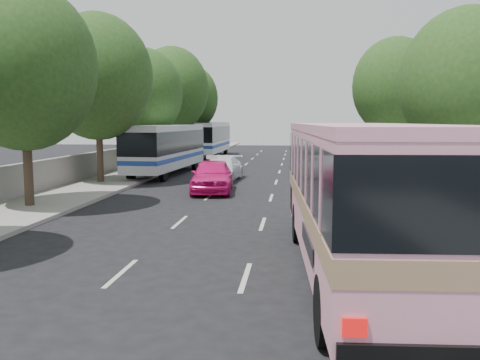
# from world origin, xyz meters

# --- Properties ---
(ground) EXTENTS (120.00, 120.00, 0.00)m
(ground) POSITION_xyz_m (0.00, 0.00, 0.00)
(ground) COLOR black
(ground) RESTS_ON ground
(sidewalk_left) EXTENTS (4.00, 90.00, 0.15)m
(sidewalk_left) POSITION_xyz_m (-8.50, 20.00, 0.07)
(sidewalk_left) COLOR #9E998E
(sidewalk_left) RESTS_ON ground
(sidewalk_right) EXTENTS (4.00, 90.00, 0.12)m
(sidewalk_right) POSITION_xyz_m (8.50, 20.00, 0.06)
(sidewalk_right) COLOR #9E998E
(sidewalk_right) RESTS_ON ground
(low_wall) EXTENTS (0.30, 90.00, 1.50)m
(low_wall) POSITION_xyz_m (-10.30, 20.00, 0.90)
(low_wall) COLOR #9E998E
(low_wall) RESTS_ON sidewalk_left
(tree_left_b) EXTENTS (5.70, 5.70, 8.88)m
(tree_left_b) POSITION_xyz_m (-8.42, 5.94, 5.82)
(tree_left_b) COLOR #38281E
(tree_left_b) RESTS_ON ground
(tree_left_c) EXTENTS (6.00, 6.00, 9.35)m
(tree_left_c) POSITION_xyz_m (-8.62, 13.94, 6.12)
(tree_left_c) COLOR #38281E
(tree_left_c) RESTS_ON ground
(tree_left_d) EXTENTS (5.52, 5.52, 8.60)m
(tree_left_d) POSITION_xyz_m (-8.52, 21.94, 5.63)
(tree_left_d) COLOR #38281E
(tree_left_d) RESTS_ON ground
(tree_left_e) EXTENTS (6.30, 6.30, 9.82)m
(tree_left_e) POSITION_xyz_m (-8.42, 29.94, 6.43)
(tree_left_e) COLOR #38281E
(tree_left_e) RESTS_ON ground
(tree_left_f) EXTENTS (5.88, 5.88, 9.16)m
(tree_left_f) POSITION_xyz_m (-8.62, 37.94, 6.00)
(tree_left_f) COLOR #38281E
(tree_left_f) RESTS_ON ground
(tree_right_near) EXTENTS (5.10, 5.10, 7.95)m
(tree_right_near) POSITION_xyz_m (8.78, 7.94, 5.20)
(tree_right_near) COLOR #38281E
(tree_right_near) RESTS_ON ground
(tree_right_far) EXTENTS (6.00, 6.00, 9.35)m
(tree_right_far) POSITION_xyz_m (9.08, 23.94, 6.12)
(tree_right_far) COLOR #38281E
(tree_right_far) RESTS_ON ground
(pink_bus) EXTENTS (3.37, 10.94, 3.45)m
(pink_bus) POSITION_xyz_m (3.59, -1.58, 2.14)
(pink_bus) COLOR pink
(pink_bus) RESTS_ON ground
(pink_taxi) EXTENTS (2.39, 4.97, 1.64)m
(pink_taxi) POSITION_xyz_m (-2.00, 11.57, 0.82)
(pink_taxi) COLOR #EC1479
(pink_taxi) RESTS_ON ground
(white_pickup) EXTENTS (2.30, 4.99, 1.41)m
(white_pickup) POSITION_xyz_m (-2.23, 16.38, 0.71)
(white_pickup) COLOR white
(white_pickup) RESTS_ON ground
(tour_coach_front) EXTENTS (2.95, 10.91, 3.23)m
(tour_coach_front) POSITION_xyz_m (-6.30, 19.40, 1.94)
(tour_coach_front) COLOR silver
(tour_coach_front) RESTS_ON ground
(tour_coach_rear) EXTENTS (2.49, 11.15, 3.33)m
(tour_coach_rear) POSITION_xyz_m (-6.30, 36.32, 2.00)
(tour_coach_rear) COLOR white
(tour_coach_rear) RESTS_ON ground
(taxi_roof_sign) EXTENTS (0.56, 0.23, 0.18)m
(taxi_roof_sign) POSITION_xyz_m (-2.00, 11.57, 1.73)
(taxi_roof_sign) COLOR silver
(taxi_roof_sign) RESTS_ON pink_taxi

